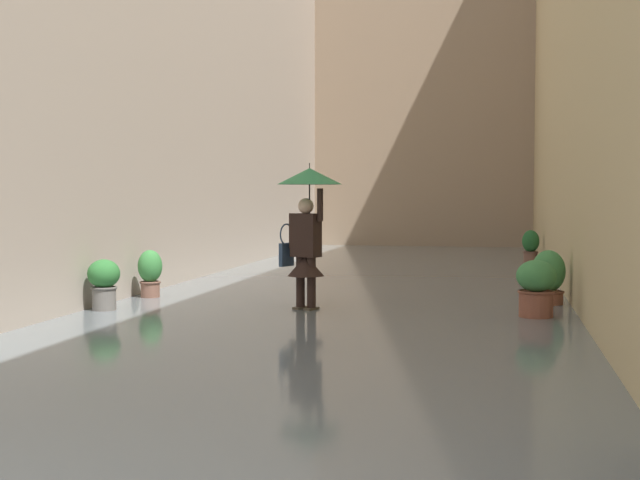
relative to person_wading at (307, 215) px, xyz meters
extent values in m
plane|color=slate|center=(-0.30, -2.74, -1.36)|extent=(60.00, 60.00, 0.00)
cube|color=slate|center=(-0.30, -2.74, -1.32)|extent=(7.31, 29.39, 0.07)
cube|color=gray|center=(-0.30, -15.33, 4.54)|extent=(10.11, 1.80, 11.79)
cube|color=#4C4233|center=(0.11, -0.04, -1.31)|extent=(0.19, 0.26, 0.10)
cylinder|color=black|center=(0.11, -0.04, -0.92)|extent=(0.16, 0.16, 0.69)
cube|color=#4C4233|center=(-0.06, 0.02, -1.31)|extent=(0.19, 0.26, 0.10)
cylinder|color=black|center=(-0.06, 0.02, -0.92)|extent=(0.16, 0.16, 0.69)
cube|color=black|center=(0.02, -0.01, -0.28)|extent=(0.43, 0.34, 0.59)
cone|color=black|center=(0.02, -0.01, -0.69)|extent=(0.65, 0.65, 0.28)
sphere|color=#DBB293|center=(0.02, -0.01, 0.12)|extent=(0.21, 0.21, 0.21)
cylinder|color=black|center=(-0.19, 0.07, 0.14)|extent=(0.11, 0.11, 0.44)
cylinder|color=black|center=(0.24, -0.09, -0.22)|extent=(0.11, 0.11, 0.48)
cylinder|color=black|center=(-0.03, 0.01, 0.27)|extent=(0.02, 0.02, 0.50)
cone|color=#338C4C|center=(-0.03, 0.01, 0.52)|extent=(0.88, 0.88, 0.22)
cylinder|color=black|center=(-0.03, 0.01, 0.66)|extent=(0.01, 0.01, 0.08)
cube|color=#334766|center=(0.32, -0.10, -0.55)|extent=(0.16, 0.28, 0.32)
torus|color=#334766|center=(0.32, -0.10, -0.27)|extent=(0.13, 0.29, 0.30)
cylinder|color=#9E563D|center=(-3.25, -1.25, -1.24)|extent=(0.42, 0.42, 0.24)
torus|color=brown|center=(-3.25, -1.25, -1.12)|extent=(0.46, 0.46, 0.04)
ellipsoid|color=#428947|center=(-3.25, -1.25, -0.82)|extent=(0.48, 0.48, 0.60)
cylinder|color=#66605B|center=(2.68, 0.63, -1.17)|extent=(0.32, 0.32, 0.37)
torus|color=#56524E|center=(2.68, 0.63, -0.99)|extent=(0.35, 0.35, 0.04)
ellipsoid|color=#2D7033|center=(2.68, 0.63, -0.79)|extent=(0.44, 0.44, 0.39)
cylinder|color=brown|center=(-3.02, 0.10, -1.16)|extent=(0.43, 0.43, 0.39)
torus|color=brown|center=(-3.02, 0.10, -0.97)|extent=(0.47, 0.47, 0.04)
ellipsoid|color=#428947|center=(-3.02, 0.10, -0.76)|extent=(0.51, 0.51, 0.41)
cylinder|color=brown|center=(-3.27, -8.56, -1.20)|extent=(0.31, 0.31, 0.33)
torus|color=brown|center=(-3.27, -8.56, -1.03)|extent=(0.34, 0.34, 0.04)
ellipsoid|color=#23602D|center=(-3.27, -8.56, -0.78)|extent=(0.38, 0.38, 0.50)
cylinder|color=brown|center=(2.65, -0.88, -1.21)|extent=(0.28, 0.28, 0.30)
torus|color=brown|center=(2.65, -0.88, -1.06)|extent=(0.32, 0.32, 0.04)
ellipsoid|color=#387F3D|center=(2.65, -0.88, -0.82)|extent=(0.37, 0.37, 0.49)
camera|label=1|loc=(-2.52, 11.40, 0.29)|focal=48.42mm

